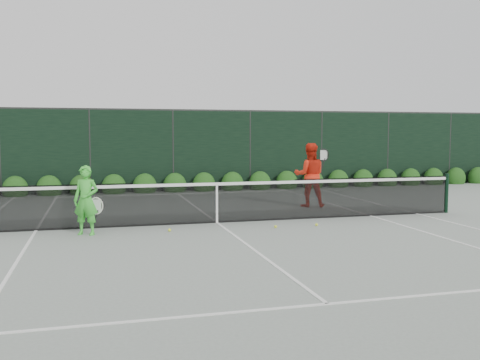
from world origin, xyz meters
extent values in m
plane|color=gray|center=(0.00, 0.00, 0.00)|extent=(80.00, 80.00, 0.00)
cylinder|color=black|center=(6.40, 0.00, 0.54)|extent=(0.10, 0.10, 1.07)
cube|color=black|center=(-4.20, 0.00, 0.51)|extent=(4.40, 0.01, 1.02)
cube|color=black|center=(0.00, 0.00, 0.48)|extent=(4.00, 0.01, 0.96)
cube|color=black|center=(4.20, 0.00, 0.51)|extent=(4.40, 0.01, 1.02)
cube|color=white|center=(0.00, 0.00, 0.94)|extent=(12.80, 0.03, 0.07)
cube|color=black|center=(0.00, 0.00, 0.02)|extent=(12.80, 0.02, 0.04)
cube|color=white|center=(0.00, 0.00, 0.46)|extent=(0.05, 0.03, 0.91)
imported|color=green|center=(-3.01, -0.76, 0.74)|extent=(0.64, 0.54, 1.48)
torus|color=silver|center=(-2.81, -0.66, 0.60)|extent=(0.30, 0.04, 0.30)
cylinder|color=black|center=(-2.81, -0.66, 0.36)|extent=(0.10, 0.03, 0.30)
imported|color=red|center=(3.26, 2.09, 0.94)|extent=(1.07, 0.94, 1.88)
torus|color=black|center=(3.61, 1.89, 1.53)|extent=(0.30, 0.08, 0.30)
cylinder|color=black|center=(3.61, 1.89, 1.29)|extent=(0.10, 0.03, 0.30)
cube|color=white|center=(5.49, 0.00, 0.01)|extent=(0.06, 23.77, 0.01)
cube|color=white|center=(-4.12, 0.00, 0.01)|extent=(0.06, 23.77, 0.01)
cube|color=white|center=(4.12, 0.00, 0.01)|extent=(0.06, 23.77, 0.01)
cube|color=white|center=(0.00, 11.88, 0.01)|extent=(11.03, 0.06, 0.01)
cube|color=white|center=(0.00, 6.40, 0.01)|extent=(8.23, 0.06, 0.01)
cube|color=white|center=(0.00, -6.40, 0.01)|extent=(8.23, 0.06, 0.01)
cube|color=white|center=(0.00, 0.00, 0.01)|extent=(0.06, 12.80, 0.01)
cube|color=black|center=(0.00, 7.50, 1.50)|extent=(32.00, 0.06, 3.00)
cube|color=#262826|center=(0.00, 7.50, 3.03)|extent=(32.00, 0.06, 0.06)
cylinder|color=#262826|center=(-6.00, 7.50, 1.50)|extent=(0.08, 0.08, 3.00)
cylinder|color=#262826|center=(-3.00, 7.50, 1.50)|extent=(0.08, 0.08, 3.00)
cylinder|color=#262826|center=(0.00, 7.50, 1.50)|extent=(0.08, 0.08, 3.00)
cylinder|color=#262826|center=(3.00, 7.50, 1.50)|extent=(0.08, 0.08, 3.00)
cylinder|color=#262826|center=(6.00, 7.50, 1.50)|extent=(0.08, 0.08, 3.00)
cylinder|color=#262826|center=(9.00, 7.50, 1.50)|extent=(0.08, 0.08, 3.00)
cylinder|color=#262826|center=(12.00, 7.50, 1.50)|extent=(0.08, 0.08, 3.00)
ellipsoid|color=#13380F|center=(-5.50, 7.15, 0.23)|extent=(0.86, 0.65, 0.94)
ellipsoid|color=#13380F|center=(-4.40, 7.15, 0.23)|extent=(0.86, 0.65, 0.94)
ellipsoid|color=#13380F|center=(-3.30, 7.15, 0.23)|extent=(0.86, 0.65, 0.94)
ellipsoid|color=#13380F|center=(-2.20, 7.15, 0.23)|extent=(0.86, 0.65, 0.94)
ellipsoid|color=#13380F|center=(-1.10, 7.15, 0.23)|extent=(0.86, 0.65, 0.94)
ellipsoid|color=#13380F|center=(0.00, 7.15, 0.23)|extent=(0.86, 0.65, 0.94)
ellipsoid|color=#13380F|center=(1.10, 7.15, 0.23)|extent=(0.86, 0.65, 0.94)
ellipsoid|color=#13380F|center=(2.20, 7.15, 0.23)|extent=(0.86, 0.65, 0.94)
ellipsoid|color=#13380F|center=(3.30, 7.15, 0.23)|extent=(0.86, 0.65, 0.94)
ellipsoid|color=#13380F|center=(4.40, 7.15, 0.23)|extent=(0.86, 0.65, 0.94)
ellipsoid|color=#13380F|center=(5.50, 7.15, 0.23)|extent=(0.86, 0.65, 0.94)
ellipsoid|color=#13380F|center=(6.60, 7.15, 0.23)|extent=(0.86, 0.65, 0.94)
ellipsoid|color=#13380F|center=(7.70, 7.15, 0.23)|extent=(0.86, 0.65, 0.94)
ellipsoid|color=#13380F|center=(8.80, 7.15, 0.23)|extent=(0.86, 0.65, 0.94)
ellipsoid|color=#13380F|center=(9.90, 7.15, 0.23)|extent=(0.86, 0.65, 0.94)
ellipsoid|color=#13380F|center=(11.00, 7.15, 0.23)|extent=(0.86, 0.65, 0.94)
ellipsoid|color=#13380F|center=(12.10, 7.15, 0.23)|extent=(0.86, 0.65, 0.94)
ellipsoid|color=#13380F|center=(13.20, 7.15, 0.23)|extent=(0.86, 0.65, 0.94)
sphere|color=#EAF737|center=(-1.26, -0.85, 0.03)|extent=(0.07, 0.07, 0.07)
sphere|color=#EAF737|center=(2.15, -1.05, 0.03)|extent=(0.07, 0.07, 0.07)
sphere|color=#EAF737|center=(1.14, -1.05, 0.03)|extent=(0.07, 0.07, 0.07)
camera|label=1|loc=(-2.78, -12.48, 2.16)|focal=40.00mm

